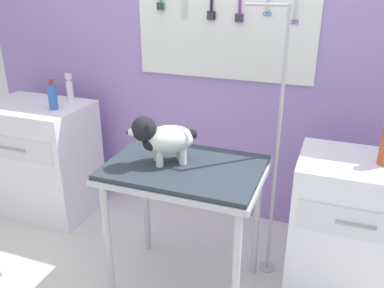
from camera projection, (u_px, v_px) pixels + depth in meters
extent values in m
cube|color=#9D7FC4|center=(214.00, 75.00, 3.07)|extent=(4.00, 0.06, 2.30)
cube|color=white|center=(224.00, 30.00, 2.88)|extent=(1.31, 0.02, 0.70)
cube|color=#379A59|center=(161.00, 6.00, 2.96)|extent=(0.06, 0.02, 0.06)
cube|color=#333338|center=(160.00, 6.00, 2.95)|extent=(0.05, 0.01, 0.05)
cube|color=silver|center=(184.00, 7.00, 2.90)|extent=(0.03, 0.01, 0.13)
cylinder|color=black|center=(211.00, 5.00, 2.83)|extent=(0.02, 0.02, 0.09)
cube|color=black|center=(211.00, 15.00, 2.86)|extent=(0.06, 0.02, 0.06)
cube|color=#333338|center=(211.00, 16.00, 2.84)|extent=(0.05, 0.01, 0.05)
cylinder|color=#71398C|center=(240.00, 7.00, 2.77)|extent=(0.02, 0.02, 0.09)
cube|color=#71398C|center=(239.00, 18.00, 2.79)|extent=(0.06, 0.02, 0.06)
cube|color=#333338|center=(239.00, 18.00, 2.78)|extent=(0.05, 0.01, 0.05)
cube|color=silver|center=(267.00, 2.00, 2.69)|extent=(0.01, 0.00, 0.11)
cube|color=silver|center=(269.00, 2.00, 2.69)|extent=(0.01, 0.00, 0.11)
torus|color=#3271C5|center=(265.00, 14.00, 2.72)|extent=(0.03, 0.01, 0.03)
torus|color=#3271C5|center=(269.00, 14.00, 2.72)|extent=(0.03, 0.01, 0.03)
cube|color=silver|center=(294.00, 10.00, 2.65)|extent=(0.01, 0.00, 0.11)
cube|color=silver|center=(296.00, 10.00, 2.65)|extent=(0.01, 0.00, 0.11)
torus|color=#5D4199|center=(292.00, 22.00, 2.68)|extent=(0.03, 0.01, 0.03)
torus|color=#5D4199|center=(296.00, 22.00, 2.68)|extent=(0.03, 0.01, 0.03)
cylinder|color=#B7B7BC|center=(108.00, 242.00, 2.41)|extent=(0.04, 0.04, 0.79)
cylinder|color=#B7B7BC|center=(236.00, 273.00, 2.15)|extent=(0.04, 0.04, 0.79)
cylinder|color=#B7B7BC|center=(146.00, 201.00, 2.84)|extent=(0.04, 0.04, 0.79)
cylinder|color=#B7B7BC|center=(256.00, 223.00, 2.59)|extent=(0.04, 0.04, 0.79)
cube|color=#B7B7BC|center=(184.00, 172.00, 2.34)|extent=(0.90, 0.62, 0.03)
cube|color=#29343E|center=(184.00, 167.00, 2.32)|extent=(0.87, 0.60, 0.03)
cylinder|color=#B7B7BC|center=(267.00, 267.00, 2.78)|extent=(0.11, 0.11, 0.01)
cylinder|color=#B7B7BC|center=(277.00, 153.00, 2.45)|extent=(0.02, 0.02, 1.71)
cylinder|color=#B7B7BC|center=(267.00, 5.00, 2.16)|extent=(0.24, 0.02, 0.02)
cylinder|color=white|center=(160.00, 158.00, 2.29)|extent=(0.04, 0.04, 0.10)
cylinder|color=white|center=(157.00, 152.00, 2.36)|extent=(0.04, 0.04, 0.10)
cylinder|color=white|center=(183.00, 156.00, 2.31)|extent=(0.04, 0.04, 0.10)
cylinder|color=white|center=(180.00, 150.00, 2.39)|extent=(0.04, 0.04, 0.10)
ellipsoid|color=white|center=(169.00, 140.00, 2.30)|extent=(0.34, 0.31, 0.16)
ellipsoid|color=black|center=(151.00, 142.00, 2.28)|extent=(0.15, 0.16, 0.09)
sphere|color=black|center=(144.00, 129.00, 2.24)|extent=(0.14, 0.14, 0.14)
ellipsoid|color=white|center=(133.00, 132.00, 2.24)|extent=(0.08, 0.08, 0.05)
sphere|color=black|center=(128.00, 132.00, 2.23)|extent=(0.02, 0.02, 0.02)
ellipsoid|color=black|center=(148.00, 131.00, 2.19)|extent=(0.05, 0.05, 0.08)
ellipsoid|color=black|center=(145.00, 123.00, 2.30)|extent=(0.05, 0.05, 0.08)
sphere|color=black|center=(192.00, 134.00, 2.32)|extent=(0.06, 0.06, 0.06)
cube|color=white|center=(43.00, 159.00, 3.33)|extent=(0.80, 0.56, 0.92)
cube|color=silver|center=(13.00, 149.00, 3.00)|extent=(0.70, 0.01, 0.18)
cylinder|color=#99999E|center=(12.00, 149.00, 3.00)|extent=(0.24, 0.02, 0.02)
cube|color=white|center=(351.00, 229.00, 2.44)|extent=(0.68, 0.52, 0.89)
cube|color=silver|center=(356.00, 225.00, 2.13)|extent=(0.60, 0.01, 0.18)
cylinder|color=#99999E|center=(356.00, 225.00, 2.13)|extent=(0.20, 0.02, 0.02)
cylinder|color=#3466B5|center=(53.00, 97.00, 3.01)|extent=(0.07, 0.07, 0.19)
cylinder|color=red|center=(51.00, 83.00, 2.97)|extent=(0.03, 0.03, 0.03)
cube|color=red|center=(52.00, 80.00, 2.95)|extent=(0.04, 0.01, 0.01)
cylinder|color=white|center=(70.00, 91.00, 3.20)|extent=(0.05, 0.05, 0.16)
cylinder|color=white|center=(69.00, 80.00, 3.17)|extent=(0.02, 0.02, 0.02)
cube|color=silver|center=(68.00, 76.00, 3.16)|extent=(0.04, 0.03, 0.04)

